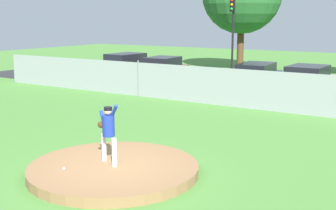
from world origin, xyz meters
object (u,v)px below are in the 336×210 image
(parked_car_navy, at_px, (256,78))
(parked_car_champagne, at_px, (307,83))
(traffic_light_near, at_px, (233,24))
(pitcher_youth, at_px, (108,129))
(baseball, at_px, (64,169))
(parked_car_burgundy, at_px, (162,70))
(parked_car_silver, at_px, (126,67))

(parked_car_navy, relative_size, parked_car_champagne, 1.16)
(parked_car_navy, distance_m, traffic_light_near, 6.09)
(pitcher_youth, distance_m, parked_car_navy, 14.79)
(pitcher_youth, height_order, parked_car_champagne, pitcher_youth)
(pitcher_youth, bearing_deg, baseball, -121.16)
(parked_car_champagne, bearing_deg, baseball, -97.03)
(pitcher_youth, bearing_deg, parked_car_burgundy, 118.27)
(parked_car_burgundy, relative_size, parked_car_silver, 0.92)
(baseball, distance_m, parked_car_silver, 18.79)
(parked_car_burgundy, bearing_deg, traffic_light_near, 53.26)
(pitcher_youth, distance_m, parked_car_champagne, 14.21)
(baseball, distance_m, parked_car_burgundy, 17.59)
(parked_car_burgundy, distance_m, parked_car_silver, 2.79)
(parked_car_navy, relative_size, parked_car_burgundy, 1.13)
(baseball, xyz_separation_m, parked_car_silver, (-10.19, 15.77, 0.53))
(parked_car_burgundy, bearing_deg, baseball, -65.09)
(parked_car_navy, xyz_separation_m, traffic_light_near, (-3.39, 4.19, 2.84))
(parked_car_silver, height_order, traffic_light_near, traffic_light_near)
(pitcher_youth, height_order, parked_car_navy, pitcher_youth)
(pitcher_youth, relative_size, parked_car_silver, 0.35)
(baseball, relative_size, traffic_light_near, 0.01)
(pitcher_youth, xyz_separation_m, baseball, (-0.62, -1.02, -0.90))
(baseball, xyz_separation_m, traffic_light_near, (-4.46, 19.90, 3.31))
(parked_car_burgundy, height_order, parked_car_silver, parked_car_silver)
(baseball, xyz_separation_m, parked_car_burgundy, (-7.41, 15.95, 0.48))
(baseball, height_order, traffic_light_near, traffic_light_near)
(parked_car_burgundy, bearing_deg, parked_car_navy, -2.16)
(baseball, bearing_deg, traffic_light_near, 102.62)
(parked_car_burgundy, relative_size, parked_car_champagne, 1.03)
(parked_car_burgundy, bearing_deg, parked_car_silver, -176.44)
(baseball, height_order, parked_car_champagne, parked_car_champagne)
(parked_car_burgundy, height_order, traffic_light_near, traffic_light_near)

